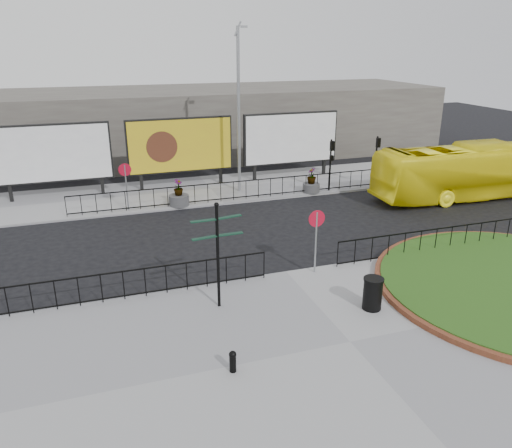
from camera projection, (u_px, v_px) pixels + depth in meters
name	position (u px, v px, depth m)	size (l,w,h in m)	color
ground	(286.00, 274.00, 19.01)	(90.00, 90.00, 0.00)	black
pavement_near	(350.00, 344.00, 14.55)	(30.00, 10.00, 0.12)	gray
pavement_far	(211.00, 189.00, 29.66)	(44.00, 6.00, 0.12)	gray
railing_near_left	(124.00, 285.00, 16.71)	(10.00, 0.10, 1.10)	black
railing_near_right	(436.00, 240.00, 20.47)	(9.00, 0.10, 1.10)	black
railing_far	(240.00, 190.00, 27.35)	(18.00, 0.10, 1.10)	black
speed_sign_far	(126.00, 177.00, 25.21)	(0.64, 0.07, 2.47)	gray
speed_sign_near	(316.00, 228.00, 18.30)	(0.64, 0.07, 2.47)	gray
billboard_left	(53.00, 154.00, 27.09)	(6.20, 0.31, 4.10)	black
billboard_mid	(180.00, 146.00, 29.20)	(6.20, 0.31, 4.10)	black
billboard_right	(291.00, 139.00, 31.30)	(6.20, 0.31, 4.10)	black
lamp_post	(239.00, 109.00, 27.58)	(0.74, 0.18, 9.23)	gray
signal_pole_a	(331.00, 157.00, 28.55)	(0.22, 0.26, 3.00)	black
signal_pole_b	(377.00, 154.00, 29.45)	(0.22, 0.26, 3.00)	black
building_backdrop	(178.00, 123.00, 37.71)	(40.00, 10.00, 5.00)	#646158
fingerpost_sign	(218.00, 245.00, 15.76)	(1.68, 0.40, 3.59)	black
bollard	(233.00, 360.00, 13.11)	(0.20, 0.20, 0.62)	black
litter_bin	(373.00, 293.00, 16.15)	(0.66, 0.66, 1.09)	black
bus	(468.00, 172.00, 27.76)	(2.56, 10.96, 3.05)	yellow
planter_a	(179.00, 197.00, 26.46)	(1.06, 1.06, 1.42)	#4C4C4F
planter_c	(311.00, 184.00, 28.77)	(0.98, 0.98, 1.44)	#4C4C4F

